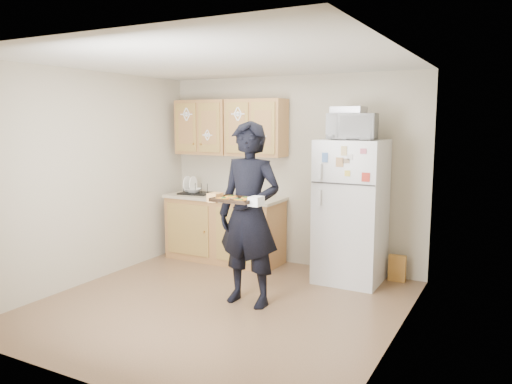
{
  "coord_description": "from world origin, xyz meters",
  "views": [
    {
      "loc": [
        2.71,
        -4.25,
        1.92
      ],
      "look_at": [
        0.19,
        0.45,
        1.16
      ],
      "focal_mm": 35.0,
      "sensor_mm": 36.0,
      "label": 1
    }
  ],
  "objects_px": {
    "microwave": "(352,127)",
    "refrigerator": "(351,211)",
    "person": "(249,214)",
    "dish_rack": "(195,188)",
    "baking_tray": "(235,200)"
  },
  "relations": [
    {
      "from": "person",
      "to": "dish_rack",
      "type": "bearing_deg",
      "value": 142.91
    },
    {
      "from": "baking_tray",
      "to": "microwave",
      "type": "relative_size",
      "value": 0.76
    },
    {
      "from": "baking_tray",
      "to": "microwave",
      "type": "height_order",
      "value": "microwave"
    },
    {
      "from": "refrigerator",
      "to": "microwave",
      "type": "bearing_deg",
      "value": -88.34
    },
    {
      "from": "baking_tray",
      "to": "dish_rack",
      "type": "height_order",
      "value": "baking_tray"
    },
    {
      "from": "microwave",
      "to": "dish_rack",
      "type": "distance_m",
      "value": 2.42
    },
    {
      "from": "dish_rack",
      "to": "baking_tray",
      "type": "bearing_deg",
      "value": -44.8
    },
    {
      "from": "baking_tray",
      "to": "microwave",
      "type": "bearing_deg",
      "value": 66.78
    },
    {
      "from": "refrigerator",
      "to": "person",
      "type": "distance_m",
      "value": 1.43
    },
    {
      "from": "person",
      "to": "dish_rack",
      "type": "relative_size",
      "value": 4.58
    },
    {
      "from": "refrigerator",
      "to": "dish_rack",
      "type": "xyz_separation_m",
      "value": [
        -2.26,
        0.02,
        0.13
      ]
    },
    {
      "from": "refrigerator",
      "to": "baking_tray",
      "type": "xyz_separation_m",
      "value": [
        -0.69,
        -1.54,
        0.3
      ]
    },
    {
      "from": "microwave",
      "to": "refrigerator",
      "type": "bearing_deg",
      "value": 84.39
    },
    {
      "from": "dish_rack",
      "to": "microwave",
      "type": "bearing_deg",
      "value": -1.82
    },
    {
      "from": "refrigerator",
      "to": "microwave",
      "type": "distance_m",
      "value": 1.0
    }
  ]
}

